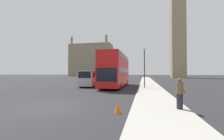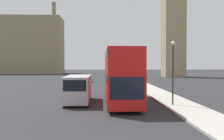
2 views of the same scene
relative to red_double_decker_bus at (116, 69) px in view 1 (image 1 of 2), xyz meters
The scene contains 9 objects.
ground_plane 13.79m from the red_double_decker_bus, 97.23° to the right, with size 300.00×300.00×0.00m, color #28282B.
sidewalk_strip 14.48m from the red_double_decker_bus, 70.42° to the right, with size 2.97×120.00×0.15m.
building_block_distant 76.47m from the red_double_decker_bus, 112.55° to the left, with size 26.44×11.75×24.75m.
red_double_decker_bus is the anchor object (origin of this frame).
white_van 3.97m from the red_double_decker_bus, behind, with size 2.12×6.11×2.38m.
pedestrian 14.33m from the red_double_decker_bus, 65.98° to the right, with size 0.52×0.36×1.60m.
street_lamp 4.66m from the red_double_decker_bus, 26.85° to the right, with size 0.36×0.36×5.12m.
parked_sedan 27.52m from the red_double_decker_bus, 99.87° to the left, with size 1.83×4.37×1.55m.
traffic_cone 14.33m from the red_double_decker_bus, 79.09° to the right, with size 0.36×0.36×0.55m.
Camera 1 is at (5.67, -7.90, 2.02)m, focal length 24.00 mm.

